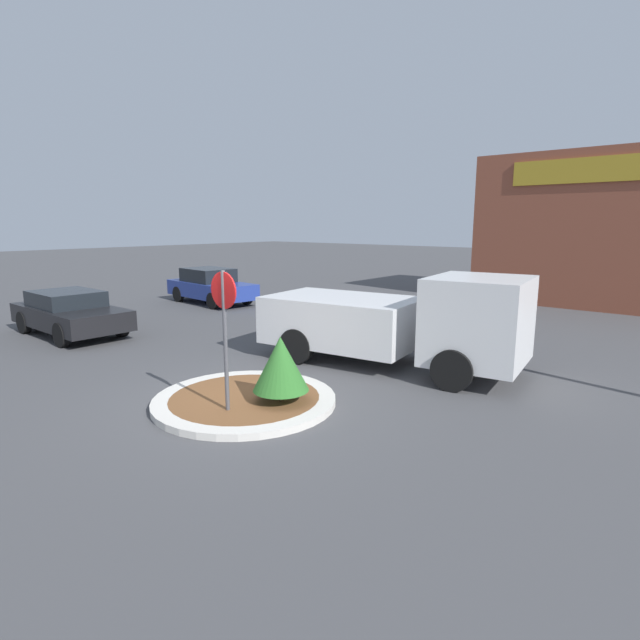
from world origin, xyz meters
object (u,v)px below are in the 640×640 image
stop_sign (225,320)px  utility_truck (398,321)px  parked_sedan_blue (211,286)px  parked_sedan_black (70,312)px

stop_sign → utility_truck: bearing=82.8°
utility_truck → parked_sedan_blue: size_ratio=1.42×
stop_sign → parked_sedan_black: bearing=172.5°
stop_sign → utility_truck: (0.57, 4.51, -0.63)m
stop_sign → parked_sedan_blue: size_ratio=0.57×
stop_sign → utility_truck: size_ratio=0.40×
utility_truck → parked_sedan_blue: bearing=156.0°
utility_truck → parked_sedan_black: bearing=-167.9°
utility_truck → parked_sedan_black: utility_truck is taller
parked_sedan_black → stop_sign: bearing=-7.1°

